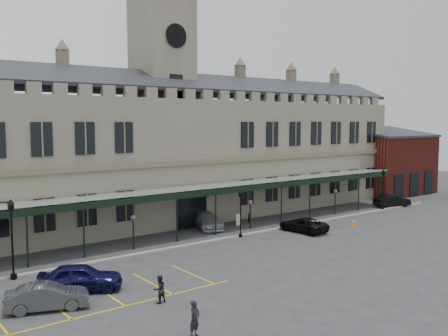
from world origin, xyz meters
TOP-DOWN VIEW (x-y plane):
  - ground at (0.00, 0.00)m, footprint 140.00×140.00m
  - station_building at (0.00, 15.91)m, footprint 60.00×10.36m
  - clock_tower at (0.00, 16.00)m, footprint 5.60×5.60m
  - canopy at (0.00, 7.46)m, footprint 50.00×4.10m
  - brick_annex at (34.00, 12.97)m, footprint 12.40×8.36m
  - kerb at (0.00, 5.50)m, footprint 60.00×0.40m
  - parking_markings at (-14.00, -1.50)m, footprint 16.00×6.00m
  - tree_behind_mid at (8.00, 25.00)m, footprint 6.00×6.00m
  - tree_behind_right at (24.00, 25.00)m, footprint 6.00×6.00m
  - lamp_post_left at (-17.50, 5.14)m, footprint 0.49×0.49m
  - lamp_post_mid at (1.21, 5.23)m, footprint 0.39×0.39m
  - lamp_post_right at (22.16, 5.54)m, footprint 0.44×0.44m
  - traffic_cone at (12.56, 2.10)m, footprint 0.42×0.42m
  - sign_board at (4.18, 9.12)m, footprint 0.65×0.14m
  - bollard_left at (-2.21, 10.01)m, footprint 0.15×0.15m
  - bollard_right at (5.81, 9.50)m, footprint 0.16×0.16m
  - car_left_a at (-15.00, 0.39)m, footprint 5.20×3.90m
  - car_left_b at (-17.50, -1.35)m, footprint 4.55×2.89m
  - car_taxi at (1.00, 10.00)m, footprint 3.38×5.43m
  - car_van at (7.00, 3.37)m, footprint 2.52×4.82m
  - car_right_b at (25.00, 6.22)m, footprint 4.63×2.74m
  - person_a at (-13.20, -8.86)m, footprint 0.74×0.61m
  - person_b at (-12.30, -4.11)m, footprint 0.81×0.67m

SIDE VIEW (x-z plane):
  - ground at x=0.00m, z-range 0.00..0.00m
  - parking_markings at x=-14.00m, z-range -0.01..0.01m
  - kerb at x=0.00m, z-range 0.00..0.12m
  - traffic_cone at x=12.56m, z-range -0.01..0.67m
  - bollard_left at x=-2.21m, z-range 0.00..0.83m
  - bollard_right at x=5.81m, z-range 0.00..0.89m
  - sign_board at x=4.18m, z-range -0.01..1.10m
  - car_van at x=7.00m, z-range 0.00..1.30m
  - car_left_b at x=-17.50m, z-range 0.00..1.41m
  - car_right_b at x=25.00m, z-range 0.00..1.44m
  - car_taxi at x=1.00m, z-range 0.00..1.47m
  - person_b at x=-12.30m, z-range 0.00..1.55m
  - car_left_a at x=-15.00m, z-range 0.00..1.65m
  - person_a at x=-13.20m, z-range 0.00..1.73m
  - canopy at x=0.00m, z-range 0.25..4.55m
  - lamp_post_mid at x=1.21m, z-range 0.38..4.50m
  - lamp_post_right at x=22.16m, z-range 0.43..5.08m
  - lamp_post_left at x=-17.50m, z-range 0.48..5.61m
  - brick_annex at x=34.00m, z-range -0.46..8.77m
  - station_building at x=0.00m, z-range -2.18..15.12m
  - tree_behind_mid at x=8.00m, z-range 4.81..20.81m
  - tree_behind_right at x=24.00m, z-range 4.81..20.81m
  - clock_tower at x=0.00m, z-range 0.71..25.51m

